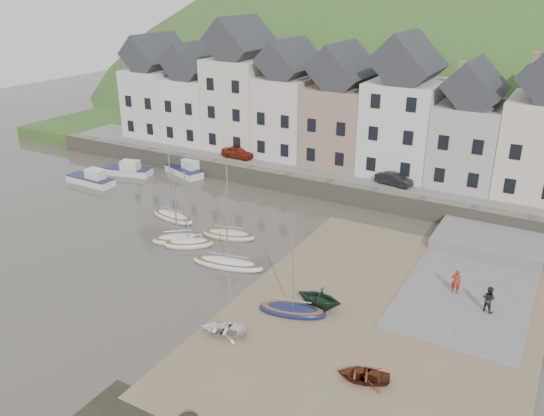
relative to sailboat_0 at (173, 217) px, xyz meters
The scene contains 24 objects.
ground 11.41m from the sailboat_0, 30.83° to the right, with size 160.00×160.00×0.00m, color #413C33.
quay_land 27.93m from the sailboat_0, 69.48° to the left, with size 90.00×30.00×1.50m, color #345421.
quay_street 17.67m from the sailboat_0, 56.26° to the left, with size 70.00×7.00×0.10m, color slate.
seawall 14.86m from the sailboat_0, 48.73° to the left, with size 70.00×1.20×1.80m, color slate.
beach 21.60m from the sailboat_0, 15.70° to the right, with size 18.00×26.00×0.06m, color #766348.
slipway 24.89m from the sailboat_0, ahead, with size 8.00×18.00×0.12m, color slate.
hillside 57.35m from the sailboat_0, 84.94° to the left, with size 134.40×84.00×84.00m.
townhouse_terrace 22.65m from the sailboat_0, 57.54° to the left, with size 61.05×8.00×13.93m.
sailboat_0 is the anchor object (origin of this frame).
sailboat_1 5.64m from the sailboat_0, 38.69° to the right, with size 4.04×3.39×6.32m.
sailboat_2 6.30m from the sailboat_0, ahead, with size 4.64×2.57×6.32m.
sailboat_3 4.58m from the sailboat_0, 46.45° to the right, with size 4.05×3.63×6.32m.
sailboat_4 10.13m from the sailboat_0, 28.25° to the right, with size 5.67×2.60×6.32m.
sailboat_5 17.69m from the sailboat_0, 26.57° to the right, with size 4.52×2.62×6.32m.
motorboat_0 13.80m from the sailboat_0, 149.40° to the left, with size 5.70×3.00×1.70m.
motorboat_1 13.28m from the sailboat_0, 167.08° to the left, with size 5.52×1.90×1.70m.
motorboat_2 12.01m from the sailboat_0, 122.73° to the left, with size 5.27×3.22×1.70m.
rowboat_white 17.79m from the sailboat_0, 41.66° to the right, with size 2.03×2.84×0.59m, color white.
rowboat_green 18.23m from the sailboat_0, 21.07° to the right, with size 2.50×2.89×1.52m, color #16321F.
rowboat_red 24.72m from the sailboat_0, 27.91° to the right, with size 1.92×2.68×0.56m, color maroon.
person_red 24.06m from the sailboat_0, ahead, with size 0.61×0.40×1.67m, color maroon.
person_dark 26.35m from the sailboat_0, ahead, with size 0.83×0.65×1.71m, color #222327.
car_left 13.96m from the sailboat_0, 98.85° to the left, with size 1.45×3.61×1.23m, color maroon.
car_right 20.50m from the sailboat_0, 42.00° to the left, with size 1.22×3.51×1.16m, color black.
Camera 1 is at (19.18, -27.81, 19.00)m, focal length 36.10 mm.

